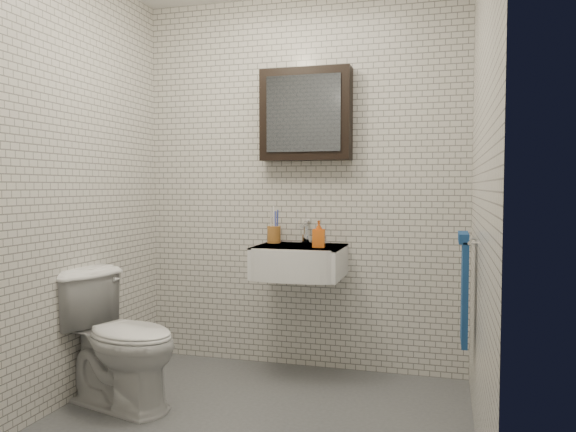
{
  "coord_description": "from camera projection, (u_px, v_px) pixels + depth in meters",
  "views": [
    {
      "loc": [
        0.95,
        -2.68,
        1.23
      ],
      "look_at": [
        0.06,
        0.45,
        1.06
      ],
      "focal_mm": 35.0,
      "sensor_mm": 36.0,
      "label": 1
    }
  ],
  "objects": [
    {
      "name": "ground",
      "position": [
        253.0,
        424.0,
        2.89
      ],
      "size": [
        2.2,
        2.0,
        0.01
      ],
      "primitive_type": "cube",
      "color": "#4D5055",
      "rests_on": "ground"
    },
    {
      "name": "room_shell",
      "position": [
        252.0,
        139.0,
        2.82
      ],
      "size": [
        2.22,
        2.02,
        2.51
      ],
      "color": "silver",
      "rests_on": "ground"
    },
    {
      "name": "washbasin",
      "position": [
        298.0,
        261.0,
        3.55
      ],
      "size": [
        0.55,
        0.5,
        0.2
      ],
      "color": "white",
      "rests_on": "room_shell"
    },
    {
      "name": "faucet",
      "position": [
        306.0,
        233.0,
        3.73
      ],
      "size": [
        0.06,
        0.2,
        0.15
      ],
      "color": "silver",
      "rests_on": "washbasin"
    },
    {
      "name": "mirror_cabinet",
      "position": [
        306.0,
        115.0,
        3.68
      ],
      "size": [
        0.6,
        0.15,
        0.6
      ],
      "color": "black",
      "rests_on": "room_shell"
    },
    {
      "name": "towel_rail",
      "position": [
        465.0,
        284.0,
        2.91
      ],
      "size": [
        0.09,
        0.3,
        0.58
      ],
      "color": "silver",
      "rests_on": "room_shell"
    },
    {
      "name": "toothbrush_cup",
      "position": [
        274.0,
        234.0,
        3.76
      ],
      "size": [
        0.11,
        0.11,
        0.25
      ],
      "rotation": [
        0.0,
        0.0,
        -0.25
      ],
      "color": "#A66829",
      "rests_on": "washbasin"
    },
    {
      "name": "soap_bottle",
      "position": [
        319.0,
        234.0,
        3.48
      ],
      "size": [
        0.08,
        0.09,
        0.17
      ],
      "primitive_type": "imported",
      "rotation": [
        0.0,
        0.0,
        0.12
      ],
      "color": "orange",
      "rests_on": "washbasin"
    },
    {
      "name": "toilet",
      "position": [
        119.0,
        339.0,
        3.13
      ],
      "size": [
        0.83,
        0.61,
        0.76
      ],
      "primitive_type": "imported",
      "rotation": [
        0.0,
        0.0,
        1.29
      ],
      "color": "white",
      "rests_on": "ground"
    }
  ]
}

